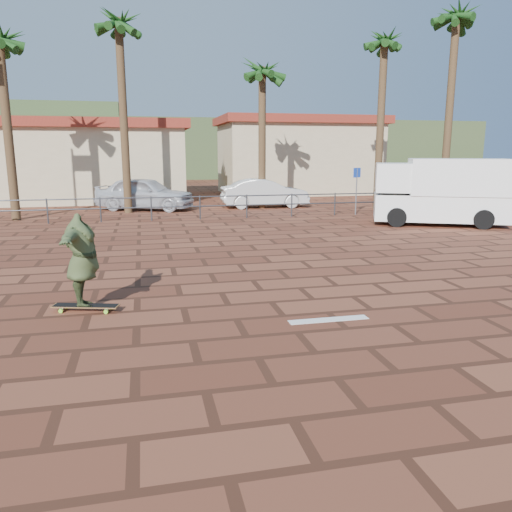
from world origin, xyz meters
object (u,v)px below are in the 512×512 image
Objects in this scene: campervan at (441,190)px; car_silver at (145,193)px; skateboarder at (82,260)px; longboard at (86,306)px; car_white at (265,193)px.

campervan reaches higher than car_silver.
skateboarder is at bearing -121.68° from campervan.
longboard is 0.26× the size of car_silver.
longboard is 0.28× the size of car_white.
campervan is (12.33, 8.25, 1.24)m from longboard.
car_white is at bearing 81.48° from longboard.
car_silver reaches higher than car_white.
skateboarder reaches higher than car_white.
car_silver is at bearing -0.57° from skateboarder.
car_white is at bearing -68.85° from car_silver.
car_white is (7.10, 15.61, -0.23)m from skateboarder.
skateboarder is 0.47× the size of car_white.
car_silver reaches higher than longboard.
campervan reaches higher than longboard.
skateboarder reaches higher than car_silver.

